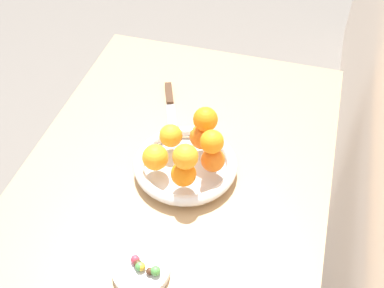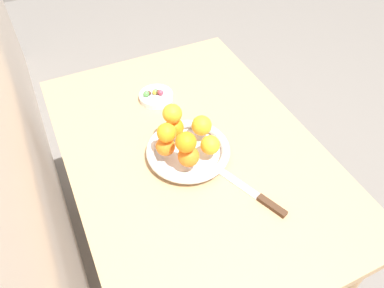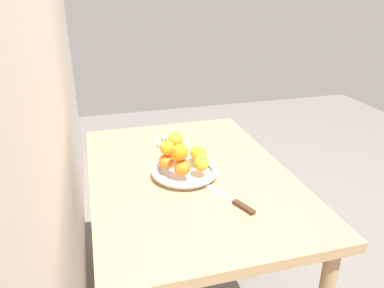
{
  "view_description": "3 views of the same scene",
  "coord_description": "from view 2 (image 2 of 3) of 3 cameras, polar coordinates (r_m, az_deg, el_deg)",
  "views": [
    {
      "loc": [
        0.73,
        0.26,
        1.65
      ],
      "look_at": [
        -0.04,
        0.04,
        0.83
      ],
      "focal_mm": 45.0,
      "sensor_mm": 36.0,
      "label": 1
    },
    {
      "loc": [
        -0.72,
        0.34,
        1.61
      ],
      "look_at": [
        -0.05,
        0.02,
        0.81
      ],
      "focal_mm": 35.0,
      "sensor_mm": 36.0,
      "label": 2
    },
    {
      "loc": [
        -1.25,
        0.34,
        1.43
      ],
      "look_at": [
        -0.0,
        -0.01,
        0.86
      ],
      "focal_mm": 35.0,
      "sensor_mm": 36.0,
      "label": 3
    }
  ],
  "objects": [
    {
      "name": "orange_7",
      "position": [
        1.05,
        -3.91,
        1.73
      ],
      "size": [
        0.06,
        0.06,
        0.06
      ],
      "primitive_type": "sphere",
      "color": "orange",
      "rests_on": "orange_4"
    },
    {
      "name": "orange_3",
      "position": [
        1.15,
        -2.72,
        2.56
      ],
      "size": [
        0.06,
        0.06,
        0.06
      ],
      "primitive_type": "sphere",
      "color": "orange",
      "rests_on": "fruit_bowl"
    },
    {
      "name": "candy_dish",
      "position": [
        1.35,
        -5.48,
        7.19
      ],
      "size": [
        0.12,
        0.12,
        0.02
      ],
      "primitive_type": "cylinder",
      "color": "silver",
      "rests_on": "dining_table"
    },
    {
      "name": "orange_5",
      "position": [
        1.02,
        -0.94,
        0.27
      ],
      "size": [
        0.06,
        0.06,
        0.06
      ],
      "primitive_type": "sphere",
      "color": "orange",
      "rests_on": "orange_0"
    },
    {
      "name": "knife",
      "position": [
        1.08,
        9.39,
        -7.47
      ],
      "size": [
        0.25,
        0.12,
        0.01
      ],
      "color": "#3F2819",
      "rests_on": "dining_table"
    },
    {
      "name": "orange_2",
      "position": [
        1.15,
        1.48,
        2.83
      ],
      "size": [
        0.06,
        0.06,
        0.06
      ],
      "primitive_type": "sphere",
      "color": "orange",
      "rests_on": "fruit_bowl"
    },
    {
      "name": "candy_ball_2",
      "position": [
        1.34,
        -4.7,
        7.84
      ],
      "size": [
        0.02,
        0.02,
        0.02
      ],
      "primitive_type": "sphere",
      "color": "#C6384C",
      "rests_on": "candy_dish"
    },
    {
      "name": "ground_plane",
      "position": [
        1.8,
        0.02,
        -16.86
      ],
      "size": [
        6.0,
        6.0,
        0.0
      ],
      "primitive_type": "plane",
      "color": "slate"
    },
    {
      "name": "candy_ball_3",
      "position": [
        1.34,
        -5.57,
        7.95
      ],
      "size": [
        0.02,
        0.02,
        0.02
      ],
      "primitive_type": "sphere",
      "color": "#4C9947",
      "rests_on": "candy_dish"
    },
    {
      "name": "orange_4",
      "position": [
        1.09,
        -4.07,
        -0.35
      ],
      "size": [
        0.06,
        0.06,
        0.06
      ],
      "primitive_type": "sphere",
      "color": "orange",
      "rests_on": "fruit_bowl"
    },
    {
      "name": "fruit_bowl",
      "position": [
        1.14,
        -0.59,
        -1.1
      ],
      "size": [
        0.26,
        0.26,
        0.04
      ],
      "color": "silver",
      "rests_on": "dining_table"
    },
    {
      "name": "orange_0",
      "position": [
        1.06,
        -0.52,
        -1.89
      ],
      "size": [
        0.06,
        0.06,
        0.06
      ],
      "primitive_type": "sphere",
      "color": "orange",
      "rests_on": "fruit_bowl"
    },
    {
      "name": "dining_table",
      "position": [
        1.25,
        0.03,
        -3.41
      ],
      "size": [
        1.1,
        0.76,
        0.74
      ],
      "color": "tan",
      "rests_on": "ground_plane"
    },
    {
      "name": "candy_ball_4",
      "position": [
        1.34,
        -6.56,
        7.72
      ],
      "size": [
        0.02,
        0.02,
        0.02
      ],
      "primitive_type": "sphere",
      "color": "#472819",
      "rests_on": "candy_dish"
    },
    {
      "name": "candy_ball_0",
      "position": [
        1.34,
        -7.0,
        7.6
      ],
      "size": [
        0.02,
        0.02,
        0.02
      ],
      "primitive_type": "sphere",
      "color": "#4C9947",
      "rests_on": "candy_dish"
    },
    {
      "name": "candy_ball_1",
      "position": [
        1.34,
        -5.25,
        7.87
      ],
      "size": [
        0.02,
        0.02,
        0.02
      ],
      "primitive_type": "sphere",
      "color": "#472819",
      "rests_on": "candy_dish"
    },
    {
      "name": "orange_6",
      "position": [
        1.11,
        -3.03,
        4.65
      ],
      "size": [
        0.06,
        0.06,
        0.06
      ],
      "primitive_type": "sphere",
      "color": "orange",
      "rests_on": "orange_3"
    },
    {
      "name": "candy_ball_5",
      "position": [
        1.34,
        -5.67,
        7.9
      ],
      "size": [
        0.02,
        0.02,
        0.02
      ],
      "primitive_type": "sphere",
      "color": "gold",
      "rests_on": "candy_dish"
    },
    {
      "name": "orange_1",
      "position": [
        1.1,
        2.77,
        -0.15
      ],
      "size": [
        0.06,
        0.06,
        0.06
      ],
      "primitive_type": "sphere",
      "color": "orange",
      "rests_on": "fruit_bowl"
    }
  ]
}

